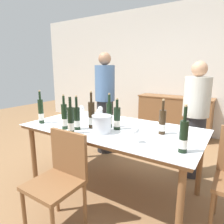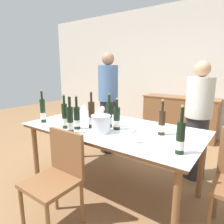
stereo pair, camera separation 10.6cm
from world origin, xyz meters
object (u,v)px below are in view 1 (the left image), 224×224
at_px(person_guest_left, 195,121).
at_px(wine_bottle_2, 71,121).
at_px(wine_bottle_3, 41,112).
at_px(wine_glass_2, 136,131).
at_px(wine_glass_3, 82,109).
at_px(wine_bottle_6, 77,119).
at_px(wine_glass_1, 99,112).
at_px(dining_table, 112,132).
at_px(sideboard_cabinet, 174,116).
at_px(person_host, 105,104).
at_px(wine_bottle_1, 162,123).
at_px(wine_bottle_4, 64,117).
at_px(wine_glass_0, 100,109).
at_px(ice_bucket, 102,123).
at_px(wine_bottle_5, 183,137).
at_px(wine_bottle_7, 117,119).
at_px(wine_bottle_0, 91,116).
at_px(chair_near_front, 60,174).

bearing_deg(person_guest_left, wine_bottle_2, -127.33).
distance_m(wine_bottle_3, wine_glass_2, 1.28).
xyz_separation_m(wine_glass_3, person_guest_left, (1.43, 0.60, -0.11)).
height_order(wine_bottle_6, wine_glass_1, wine_bottle_6).
bearing_deg(wine_glass_1, dining_table, -29.78).
xyz_separation_m(wine_bottle_3, wine_glass_3, (0.14, 0.59, -0.04)).
bearing_deg(sideboard_cabinet, person_host, -116.27).
relative_size(wine_bottle_1, wine_bottle_4, 0.94).
bearing_deg(wine_glass_0, wine_bottle_4, -85.26).
xyz_separation_m(ice_bucket, person_host, (-0.73, 1.10, -0.02)).
bearing_deg(wine_bottle_3, wine_glass_3, 77.02).
bearing_deg(person_host, wine_glass_2, -45.40).
bearing_deg(sideboard_cabinet, wine_glass_0, -104.49).
relative_size(wine_bottle_5, wine_glass_1, 2.59).
xyz_separation_m(wine_glass_3, person_host, (-0.02, 0.62, -0.02)).
xyz_separation_m(wine_bottle_7, wine_glass_1, (-0.40, 0.22, -0.02)).
height_order(wine_glass_2, person_host, person_host).
xyz_separation_m(wine_bottle_2, wine_glass_1, (-0.08, 0.60, -0.03)).
xyz_separation_m(wine_bottle_2, wine_bottle_6, (-0.04, 0.14, -0.01)).
relative_size(wine_bottle_0, wine_glass_1, 2.76).
bearing_deg(wine_bottle_6, dining_table, 45.51).
distance_m(wine_bottle_2, wine_bottle_3, 0.60).
bearing_deg(wine_glass_3, wine_bottle_3, -102.98).
distance_m(sideboard_cabinet, wine_bottle_3, 2.92).
bearing_deg(ice_bucket, person_guest_left, 56.13).
xyz_separation_m(wine_bottle_0, chair_near_front, (0.13, -0.61, -0.40)).
distance_m(wine_bottle_3, chair_near_front, 0.97).
bearing_deg(wine_glass_1, person_guest_left, 32.88).
height_order(wine_bottle_2, wine_bottle_4, wine_bottle_4).
bearing_deg(wine_bottle_1, wine_bottle_6, -156.82).
bearing_deg(dining_table, wine_bottle_1, 7.87).
bearing_deg(wine_glass_0, wine_bottle_5, -27.60).
bearing_deg(sideboard_cabinet, dining_table, -91.01).
distance_m(wine_glass_0, wine_glass_2, 1.16).
distance_m(wine_bottle_0, chair_near_front, 0.74).
height_order(wine_glass_1, wine_glass_3, wine_glass_1).
distance_m(wine_glass_0, wine_glass_1, 0.29).
height_order(ice_bucket, wine_glass_1, ice_bucket).
height_order(wine_bottle_1, wine_glass_2, wine_bottle_1).
height_order(wine_bottle_2, wine_bottle_6, wine_bottle_2).
distance_m(dining_table, wine_glass_0, 0.65).
xyz_separation_m(wine_glass_1, chair_near_front, (0.26, -0.93, -0.36)).
relative_size(wine_bottle_1, wine_glass_1, 2.41).
height_order(wine_bottle_4, wine_bottle_5, wine_bottle_5).
height_order(sideboard_cabinet, chair_near_front, chair_near_front).
relative_size(wine_bottle_0, person_guest_left, 0.27).
distance_m(wine_bottle_0, wine_bottle_1, 0.78).
distance_m(sideboard_cabinet, wine_glass_1, 2.31).
xyz_separation_m(dining_table, wine_glass_1, (-0.31, 0.18, 0.17)).
bearing_deg(person_host, dining_table, -51.00).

